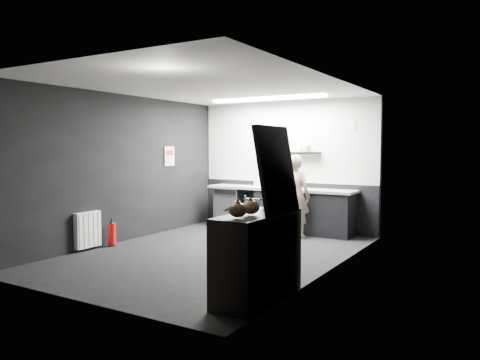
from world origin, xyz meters
The scene contains 22 objects.
floor centered at (0.00, 0.00, 0.00)m, with size 5.50×5.50×0.00m, color black.
ceiling centered at (0.00, 0.00, 2.70)m, with size 5.50×5.50×0.00m, color silver.
wall_back centered at (0.00, 2.75, 1.35)m, with size 5.50×5.50×0.00m, color black.
wall_front centered at (0.00, -2.75, 1.35)m, with size 5.50×5.50×0.00m, color black.
wall_left centered at (-2.00, 0.00, 1.35)m, with size 5.50×5.50×0.00m, color black.
wall_right centered at (2.00, 0.00, 1.35)m, with size 5.50×5.50×0.00m, color black.
kitchen_wall_panel centered at (0.00, 2.73, 1.85)m, with size 3.95×0.02×1.70m, color silver.
dado_panel centered at (0.00, 2.73, 0.50)m, with size 3.95×0.02×1.00m, color black.
floating_shelf centered at (0.20, 2.62, 1.62)m, with size 1.20×0.22×0.04m, color black.
wall_clock centered at (1.40, 2.72, 2.15)m, with size 0.20×0.20×0.03m, color white.
poster centered at (-1.98, 1.30, 1.55)m, with size 0.02×0.30×0.40m, color silver.
poster_red_band centered at (-1.98, 1.30, 1.62)m, with size 0.01×0.22×0.10m, color red.
radiator centered at (-1.94, -0.90, 0.35)m, with size 0.10×0.50×0.60m, color white.
ceiling_strip centered at (0.00, 1.85, 2.67)m, with size 2.40×0.20×0.04m, color white.
prep_counter centered at (0.14, 2.42, 0.46)m, with size 3.20×0.61×0.90m.
person centered at (0.57, 1.97, 0.80)m, with size 0.58×0.38×1.60m, color beige.
shopping_cart centered at (0.55, 0.89, 0.42)m, with size 0.49×0.82×0.89m.
sideboard centered at (1.74, -1.62, 0.62)m, with size 0.56×1.32×1.97m.
fire_extinguisher centered at (-1.85, -0.45, 0.23)m, with size 0.14×0.14×0.47m.
cardboard_box centered at (0.14, 2.37, 0.95)m, with size 0.53×0.40×0.11m, color #A28556.
pink_tub centered at (-0.51, 2.42, 0.99)m, with size 0.18×0.18×0.18m, color silver.
white_container centered at (0.06, 2.37, 0.99)m, with size 0.20×0.15×0.17m, color white.
Camera 1 is at (4.26, -6.25, 1.73)m, focal length 35.00 mm.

